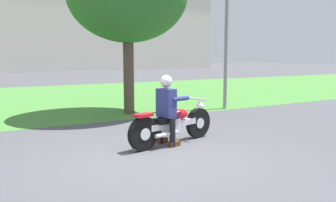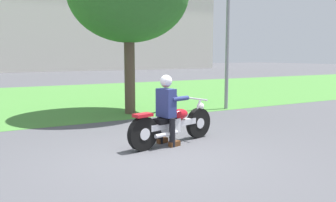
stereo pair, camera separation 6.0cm
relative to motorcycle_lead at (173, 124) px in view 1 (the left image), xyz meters
name	(u,v)px [view 1 (the left image)]	position (x,y,z in m)	size (l,w,h in m)	color
ground	(158,157)	(-0.68, -0.66, -0.39)	(120.00, 120.00, 0.00)	#4C4C51
grass_verge	(54,98)	(-0.68, 8.85, -0.39)	(60.00, 12.00, 0.01)	#478438
stadium_facade	(14,3)	(0.54, 36.76, 7.22)	(48.26, 8.00, 15.22)	silver
motorcycle_lead	(173,124)	(0.00, 0.00, 0.00)	(2.14, 0.80, 0.88)	black
rider_lead	(167,104)	(-0.16, -0.04, 0.43)	(0.62, 0.55, 1.40)	black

